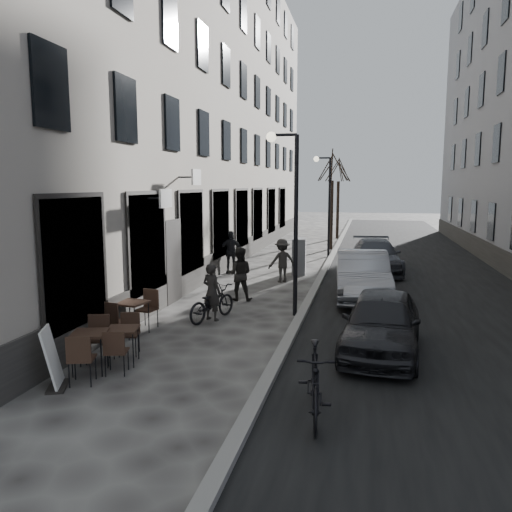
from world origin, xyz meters
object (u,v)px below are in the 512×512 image
at_px(streetlamp_far, 326,195).
at_px(pedestrian_mid, 282,261).
at_px(streetlamp_near, 290,203).
at_px(bistro_set_c, 132,315).
at_px(pedestrian_far, 231,252).
at_px(car_far, 376,256).
at_px(tree_far, 339,170).
at_px(car_mid, 362,275).
at_px(tree_near, 332,167).
at_px(pedestrian_near, 239,274).
at_px(utility_cabinet, 299,256).
at_px(bistro_set_b, 123,342).
at_px(car_near, 382,322).
at_px(bicycle, 212,303).
at_px(bistro_set_a, 90,348).
at_px(moped, 315,383).
at_px(sign_board, 53,363).

bearing_deg(streetlamp_far, pedestrian_mid, -97.86).
bearing_deg(streetlamp_near, bistro_set_c, -142.07).
bearing_deg(pedestrian_far, car_far, 5.97).
height_order(tree_far, car_mid, tree_far).
relative_size(tree_near, pedestrian_near, 3.34).
bearing_deg(car_mid, streetlamp_far, 97.97).
bearing_deg(utility_cabinet, tree_near, 80.35).
distance_m(bistro_set_b, car_near, 5.54).
bearing_deg(car_near, pedestrian_far, 128.94).
bearing_deg(bistro_set_c, utility_cabinet, 83.47).
height_order(bistro_set_c, bicycle, bistro_set_c).
bearing_deg(bistro_set_c, car_far, 70.70).
distance_m(streetlamp_near, car_far, 8.51).
distance_m(streetlamp_near, pedestrian_mid, 5.37).
bearing_deg(utility_cabinet, car_near, -76.54).
height_order(bistro_set_a, car_near, car_near).
xyz_separation_m(streetlamp_near, tree_far, (0.07, 21.00, 1.50)).
xyz_separation_m(pedestrian_mid, moped, (2.38, -10.89, -0.24)).
height_order(tree_near, moped, tree_near).
xyz_separation_m(bicycle, moped, (3.34, -5.18, 0.11)).
height_order(streetlamp_near, car_near, streetlamp_near).
distance_m(car_near, moped, 3.64).
bearing_deg(pedestrian_mid, sign_board, 47.60).
height_order(sign_board, car_mid, car_mid).
relative_size(streetlamp_near, pedestrian_mid, 3.08).
bearing_deg(car_far, utility_cabinet, -166.31).
xyz_separation_m(utility_cabinet, bicycle, (-1.34, -7.66, -0.26)).
height_order(car_near, moped, car_near).
xyz_separation_m(tree_far, moped, (1.30, -27.16, -4.08)).
xyz_separation_m(sign_board, pedestrian_mid, (2.38, 10.71, 0.37)).
distance_m(pedestrian_near, moped, 8.28).
distance_m(utility_cabinet, car_mid, 4.85).
bearing_deg(pedestrian_near, moped, 106.13).
bearing_deg(sign_board, pedestrian_far, 67.16).
bearing_deg(moped, bistro_set_c, 137.43).
bearing_deg(pedestrian_far, car_near, -65.42).
height_order(bistro_set_a, pedestrian_near, pedestrian_near).
bearing_deg(sign_board, bistro_set_c, 68.37).
bearing_deg(car_far, pedestrian_far, -170.31).
height_order(streetlamp_far, car_far, streetlamp_far).
bearing_deg(pedestrian_far, streetlamp_near, -70.03).
bearing_deg(pedestrian_far, tree_far, 67.63).
relative_size(utility_cabinet, car_mid, 0.32).
distance_m(tree_far, car_near, 24.14).
xyz_separation_m(bistro_set_c, pedestrian_mid, (2.46, 7.43, 0.32)).
distance_m(tree_near, bistro_set_b, 20.23).
bearing_deg(tree_far, pedestrian_far, -103.28).
xyz_separation_m(streetlamp_far, car_near, (2.47, -14.69, -2.48)).
bearing_deg(pedestrian_near, bistro_set_c, 61.99).
bearing_deg(streetlamp_near, car_near, -47.40).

